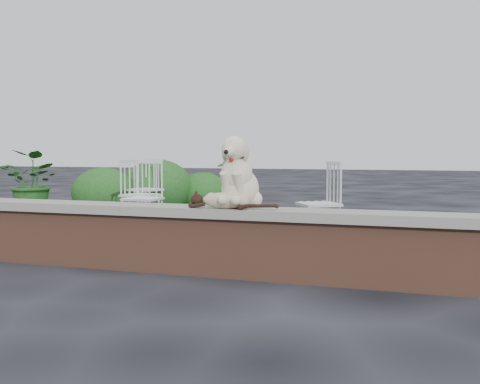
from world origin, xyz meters
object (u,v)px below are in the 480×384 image
(potted_plant_a, at_px, (34,182))
(chair_a, at_px, (143,197))
(chair_b, at_px, (146,188))
(dog, at_px, (240,171))
(chair_e, at_px, (140,194))
(potted_plant_b, at_px, (232,182))
(cat, at_px, (225,199))
(chair_d, at_px, (319,203))

(potted_plant_a, bearing_deg, chair_a, -27.73)
(chair_b, bearing_deg, dog, -33.80)
(chair_a, height_order, potted_plant_a, potted_plant_a)
(dog, bearing_deg, chair_e, 136.97)
(potted_plant_b, bearing_deg, potted_plant_a, -149.64)
(cat, distance_m, chair_a, 2.81)
(chair_b, height_order, chair_e, same)
(chair_d, bearing_deg, chair_b, -152.29)
(dog, height_order, potted_plant_b, dog)
(cat, relative_size, chair_e, 0.96)
(chair_d, relative_size, potted_plant_a, 0.87)
(chair_d, bearing_deg, dog, -43.69)
(dog, distance_m, chair_e, 3.39)
(dog, distance_m, chair_d, 1.97)
(chair_e, relative_size, potted_plant_b, 0.91)
(chair_e, bearing_deg, dog, -125.35)
(dog, xyz_separation_m, chair_b, (-2.79, 3.53, -0.42))
(chair_b, xyz_separation_m, potted_plant_a, (-2.06, -0.09, 0.07))
(potted_plant_a, bearing_deg, chair_b, 2.56)
(potted_plant_a, bearing_deg, dog, -35.30)
(potted_plant_a, bearing_deg, cat, -36.92)
(dog, height_order, chair_e, dog)
(cat, distance_m, chair_e, 3.43)
(chair_d, distance_m, potted_plant_a, 5.38)
(cat, relative_size, potted_plant_b, 0.88)
(dog, distance_m, chair_b, 4.52)
(chair_b, distance_m, chair_e, 1.18)
(dog, xyz_separation_m, cat, (-0.08, -0.15, -0.23))
(chair_d, bearing_deg, potted_plant_b, 179.62)
(chair_e, relative_size, potted_plant_a, 0.87)
(cat, distance_m, chair_d, 2.10)
(dog, relative_size, cat, 0.68)
(chair_b, bearing_deg, potted_plant_b, 79.53)
(chair_b, distance_m, potted_plant_a, 2.07)
(cat, bearing_deg, potted_plant_b, 112.90)
(dog, relative_size, chair_d, 0.65)
(chair_b, relative_size, chair_a, 1.00)
(chair_d, xyz_separation_m, chair_b, (-3.09, 1.62, 0.00))
(chair_a, relative_size, potted_plant_a, 0.87)
(chair_d, height_order, chair_e, same)
(dog, distance_m, potted_plant_b, 5.52)
(dog, bearing_deg, potted_plant_a, 148.59)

